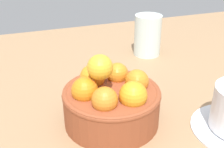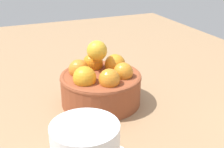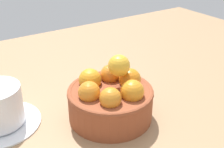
% 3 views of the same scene
% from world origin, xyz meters
% --- Properties ---
extents(ground_plane, '(1.36, 1.01, 0.03)m').
position_xyz_m(ground_plane, '(0.00, 0.00, -0.02)').
color(ground_plane, '#997551').
extents(terracotta_bowl, '(0.15, 0.15, 0.12)m').
position_xyz_m(terracotta_bowl, '(0.00, 0.00, 0.04)').
color(terracotta_bowl, brown).
rests_on(terracotta_bowl, ground_plane).
extents(water_glass, '(0.06, 0.06, 0.10)m').
position_xyz_m(water_glass, '(-0.17, -0.23, 0.05)').
color(water_glass, silver).
rests_on(water_glass, ground_plane).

